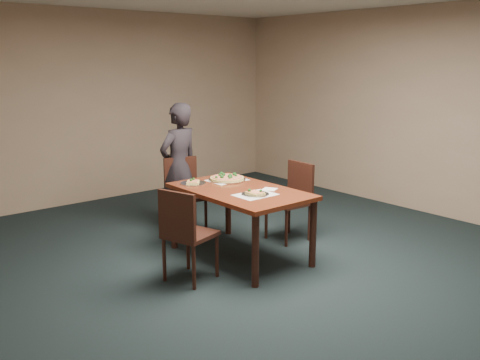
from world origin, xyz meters
TOP-DOWN VIEW (x-y plane):
  - ground at (0.00, 0.00)m, footprint 8.00×8.00m
  - room_shell at (0.00, 0.00)m, footprint 8.00×8.00m
  - dining_table at (-0.09, 0.75)m, footprint 0.90×1.50m
  - chair_far at (-0.04, 1.89)m, footprint 0.51×0.51m
  - chair_left at (-0.91, 0.58)m, footprint 0.52×0.52m
  - chair_right at (0.79, 0.83)m, footprint 0.44×0.44m
  - diner at (-0.00, 2.04)m, footprint 0.63×0.46m
  - placemat_main at (0.07, 1.18)m, footprint 0.42×0.32m
  - placemat_near at (-0.13, 0.47)m, footprint 0.40×0.30m
  - pizza_pan at (0.07, 1.18)m, footprint 0.42×0.42m
  - slice_plate_near at (-0.13, 0.47)m, footprint 0.28×0.28m
  - slice_plate_far at (-0.32, 1.28)m, footprint 0.28×0.28m
  - napkin at (0.14, 0.55)m, footprint 0.19×0.19m

SIDE VIEW (x-z plane):
  - ground at x=0.00m, z-range 0.00..0.00m
  - chair_far at x=-0.04m, z-range 0.06..0.97m
  - chair_left at x=-0.91m, z-range 0.06..0.97m
  - chair_right at x=0.79m, z-range 0.06..0.97m
  - dining_table at x=-0.09m, z-range 0.28..1.03m
  - placemat_main at x=0.07m, z-range 0.75..0.75m
  - placemat_near at x=-0.13m, z-range 0.75..0.75m
  - napkin at x=0.14m, z-range 0.75..0.76m
  - slice_plate_far at x=-0.32m, z-range 0.73..0.79m
  - slice_plate_near at x=-0.13m, z-range 0.73..0.79m
  - pizza_pan at x=0.07m, z-range 0.74..0.81m
  - diner at x=0.00m, z-range 0.00..1.57m
  - room_shell at x=0.00m, z-range -2.26..5.74m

